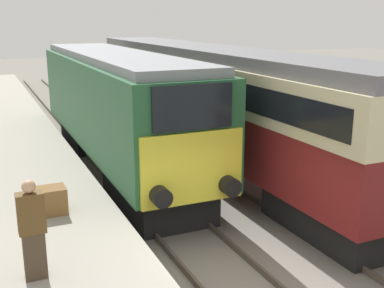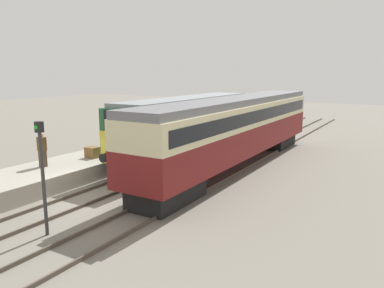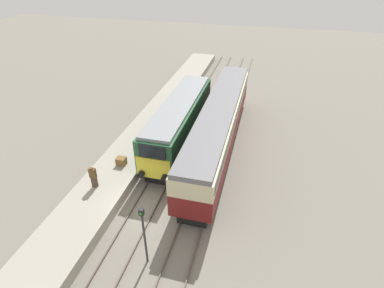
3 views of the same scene
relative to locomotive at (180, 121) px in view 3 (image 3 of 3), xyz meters
name	(u,v)px [view 3 (image 3 of 3)]	position (x,y,z in m)	size (l,w,h in m)	color
ground_plane	(144,210)	(0.00, -8.54, -2.22)	(120.00, 120.00, 0.00)	slate
platform_left	(143,137)	(-3.30, -0.54, -1.79)	(3.50, 50.00, 0.85)	#9E998C
rails_near_track	(168,165)	(0.00, -3.54, -2.15)	(1.51, 60.00, 0.14)	#4C4238
rails_far_track	(209,172)	(3.40, -3.54, -2.15)	(1.50, 60.00, 0.14)	#4C4238
locomotive	(180,121)	(0.00, 0.00, 0.00)	(2.70, 13.15, 4.02)	black
passenger_carriage	(219,123)	(3.40, 0.02, 0.28)	(2.75, 18.94, 4.12)	black
person_on_platform	(93,176)	(-3.65, -8.04, -0.50)	(0.44, 0.26, 1.74)	#473828
signal_post	(144,232)	(1.70, -12.10, 0.13)	(0.24, 0.28, 3.96)	#333333
luggage_crate	(121,161)	(-3.02, -5.29, -1.07)	(0.70, 0.56, 0.60)	brown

